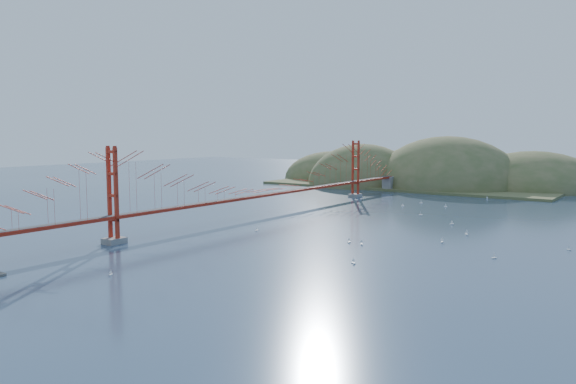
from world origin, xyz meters
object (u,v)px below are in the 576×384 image
Objects in this scene: sailboat_1 at (467,234)px; sailboat_0 at (257,230)px; sailboat_2 at (353,262)px; bridge at (267,171)px.

sailboat_1 is 1.25× the size of sailboat_0.
sailboat_1 is at bearing 79.58° from sailboat_2.
sailboat_0 is (-20.03, 9.45, -0.01)m from sailboat_2.
bridge reaches higher than sailboat_0.
bridge is 33.33m from sailboat_1.
sailboat_1 is at bearing 0.02° from bridge.
bridge is 159.95× the size of sailboat_0.
bridge is 127.61× the size of sailboat_1.
sailboat_0 is at bearing 154.75° from sailboat_2.
sailboat_1 reaches higher than sailboat_0.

